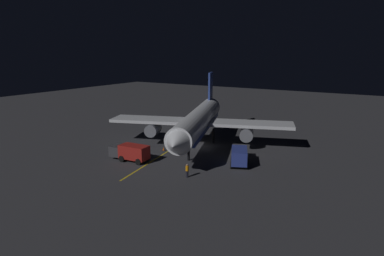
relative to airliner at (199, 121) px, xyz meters
name	(u,v)px	position (x,y,z in m)	size (l,w,h in m)	color
ground_plane	(198,147)	(-0.20, 0.55, -4.32)	(180.00, 180.00, 0.20)	#323237
apron_guide_stripe	(171,150)	(2.59, 4.55, -4.21)	(0.24, 28.99, 0.01)	gold
airliner	(199,121)	(0.00, 0.00, 0.00)	(30.28, 33.09, 11.41)	white
baggage_truck	(131,153)	(4.22, 12.18, -2.98)	(6.09, 2.54, 2.38)	maroon
catering_truck	(239,155)	(-9.60, 5.32, -3.00)	(4.34, 6.38, 2.33)	navy
ground_crew_worker	(187,170)	(-6.18, 13.48, -3.33)	(0.40, 0.40, 1.74)	black
traffic_cone_near_left	(164,149)	(3.27, 5.53, -3.97)	(0.50, 0.50, 0.55)	#EA590F
traffic_cone_near_right	(174,147)	(2.44, 3.77, -3.97)	(0.50, 0.50, 0.55)	#EA590F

